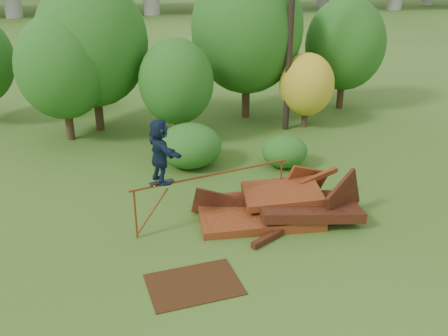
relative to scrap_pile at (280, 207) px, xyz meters
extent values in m
plane|color=#2D5116|center=(-0.90, -1.43, -0.35)|extent=(240.00, 240.00, 0.00)
cube|color=#49170D|center=(-0.67, 0.05, -0.17)|extent=(3.91, 2.51, 0.63)
cube|color=black|center=(0.83, -0.25, 0.07)|extent=(3.31, 2.25, 0.62)
cube|color=#49170D|center=(0.13, 0.25, 0.35)|extent=(2.55, 1.79, 0.51)
cube|color=black|center=(1.93, -0.45, 0.30)|extent=(1.68, 1.22, 1.92)
cube|color=#49170D|center=(1.13, 1.05, 0.20)|extent=(1.85, 0.66, 1.74)
cube|color=black|center=(-1.87, 0.45, 0.00)|extent=(1.81, 0.61, 1.19)
cube|color=black|center=(-0.37, -1.15, -0.23)|extent=(1.95, 1.33, 0.18)
cube|color=#49170D|center=(1.53, 0.75, 0.60)|extent=(1.52, 0.66, 0.38)
cylinder|color=maroon|center=(-4.53, -0.46, 0.42)|extent=(0.06, 0.06, 1.56)
cylinder|color=maroon|center=(0.29, 0.92, 0.42)|extent=(0.06, 0.06, 1.56)
cylinder|color=maroon|center=(-2.12, 0.23, 1.20)|extent=(5.13, 1.52, 0.06)
cube|color=black|center=(-3.71, -0.23, 1.30)|extent=(0.76, 0.39, 0.02)
cylinder|color=beige|center=(-3.94, -0.38, 1.26)|extent=(0.06, 0.04, 0.05)
cylinder|color=beige|center=(-3.98, -0.22, 1.26)|extent=(0.06, 0.04, 0.05)
cylinder|color=beige|center=(-3.43, -0.23, 1.26)|extent=(0.06, 0.04, 0.05)
cylinder|color=beige|center=(-3.47, -0.08, 1.26)|extent=(0.06, 0.04, 0.05)
imported|color=#122036|center=(-3.71, -0.23, 2.27)|extent=(1.16, 1.86, 1.92)
cube|color=#341C0B|center=(-3.17, -3.07, -0.34)|extent=(2.53, 1.97, 0.03)
cylinder|color=black|center=(-7.26, 8.78, 0.56)|extent=(0.36, 0.36, 1.82)
ellipsoid|color=#1A4712|center=(-7.26, 8.78, 2.95)|extent=(3.96, 3.96, 4.55)
cylinder|color=black|center=(-5.99, 9.89, 0.76)|extent=(0.39, 0.39, 2.22)
ellipsoid|color=#1A4712|center=(-5.99, 9.89, 3.75)|extent=(5.03, 5.03, 5.78)
cylinder|color=black|center=(-2.46, 7.69, 0.39)|extent=(0.33, 0.33, 1.49)
ellipsoid|color=#1A4712|center=(-2.46, 7.69, 2.35)|extent=(3.25, 3.25, 3.73)
cylinder|color=black|center=(1.32, 10.64, 0.84)|extent=(0.40, 0.40, 2.38)
ellipsoid|color=#1A4712|center=(1.32, 10.64, 4.07)|extent=(5.45, 5.45, 6.27)
cylinder|color=black|center=(3.78, 8.53, 0.20)|extent=(0.30, 0.30, 1.12)
ellipsoid|color=#A58C19|center=(3.78, 8.53, 1.73)|extent=(2.59, 2.59, 2.98)
cylinder|color=black|center=(6.72, 11.21, 0.59)|extent=(0.36, 0.36, 1.89)
ellipsoid|color=#1A4712|center=(6.72, 11.21, 3.09)|extent=(4.16, 4.16, 4.78)
ellipsoid|color=#1A4712|center=(-2.31, 4.64, 0.52)|extent=(2.52, 2.33, 1.74)
ellipsoid|color=#1A4712|center=(1.36, 3.92, 0.28)|extent=(1.80, 1.65, 1.27)
cylinder|color=black|center=(2.78, 8.36, 5.22)|extent=(0.28, 0.28, 11.14)
camera|label=1|loc=(-4.36, -13.55, 7.45)|focal=40.00mm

